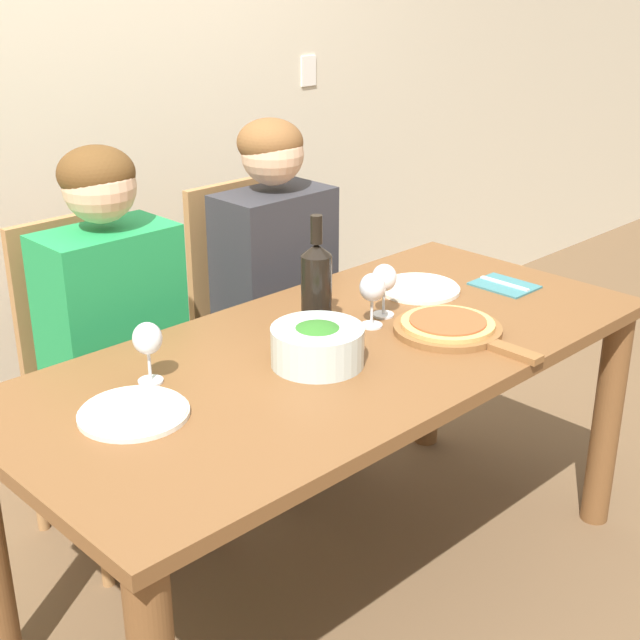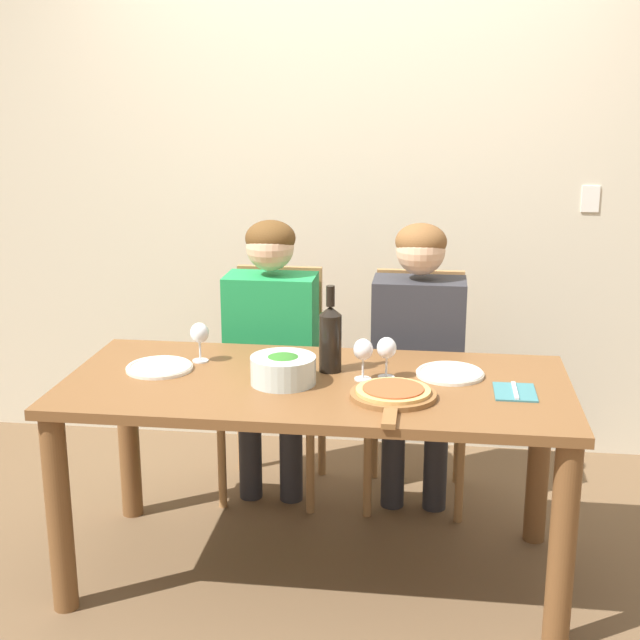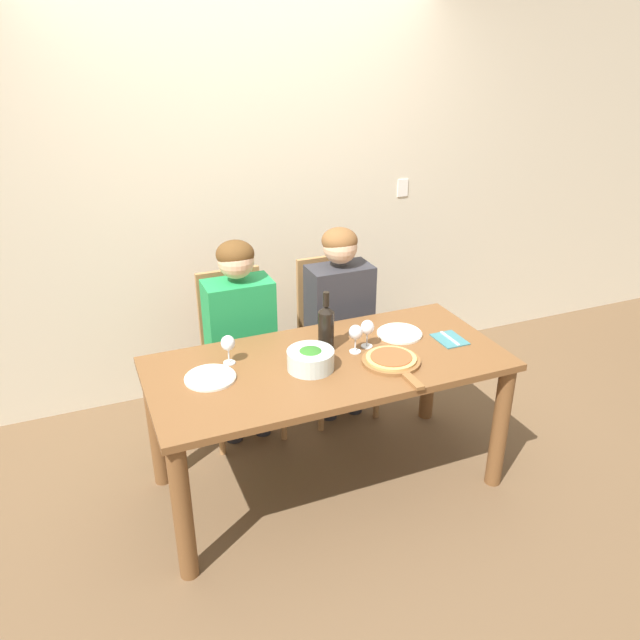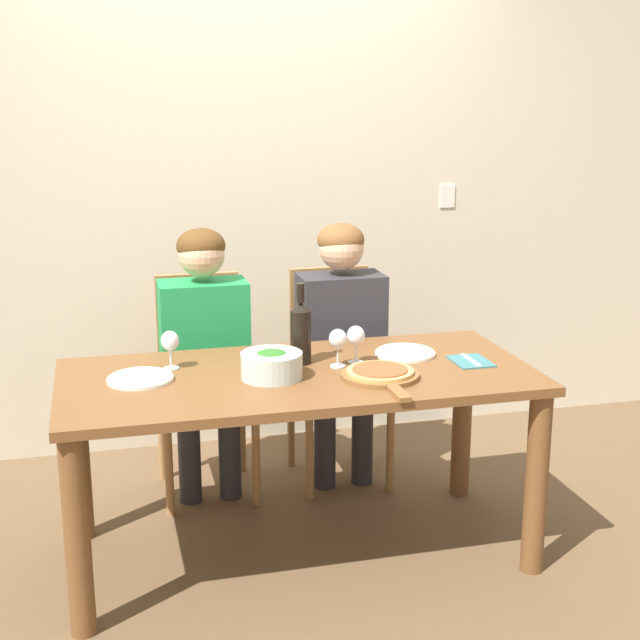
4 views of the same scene
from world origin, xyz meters
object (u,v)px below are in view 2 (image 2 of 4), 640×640
(person_woman, at_px, (271,335))
(broccoli_bowl, at_px, (283,369))
(wine_bottle, at_px, (330,337))
(fork_on_napkin, at_px, (515,392))
(wine_glass_left, at_px, (199,335))
(wine_glass_centre, at_px, (363,352))
(chair_left, at_px, (276,375))
(pizza_on_board, at_px, (393,394))
(person_man, at_px, (418,340))
(dinner_plate_right, at_px, (450,373))
(chair_right, at_px, (417,381))
(wine_glass_right, at_px, (387,350))
(dinner_plate_left, at_px, (160,367))

(person_woman, bearing_deg, broccoli_bowl, -75.64)
(wine_bottle, relative_size, fork_on_napkin, 1.77)
(wine_glass_left, xyz_separation_m, fork_on_napkin, (1.15, -0.20, -0.10))
(wine_glass_centre, distance_m, fork_on_napkin, 0.54)
(person_woman, bearing_deg, chair_left, 90.00)
(pizza_on_board, xyz_separation_m, wine_glass_centre, (-0.12, 0.18, 0.09))
(person_man, height_order, dinner_plate_right, person_man)
(chair_right, relative_size, wine_bottle, 3.08)
(wine_glass_left, bearing_deg, chair_right, 35.21)
(wine_bottle, distance_m, wine_glass_right, 0.22)
(dinner_plate_left, height_order, wine_glass_left, wine_glass_left)
(chair_right, height_order, wine_glass_right, chair_right)
(fork_on_napkin, bearing_deg, wine_bottle, 166.85)
(chair_left, distance_m, broccoli_bowl, 0.84)
(person_woman, distance_m, wine_glass_centre, 0.74)
(wine_glass_right, bearing_deg, wine_glass_centre, -159.96)
(wine_glass_centre, bearing_deg, wine_glass_right, 20.04)
(wine_bottle, height_order, broccoli_bowl, wine_bottle)
(person_man, bearing_deg, wine_glass_left, -150.76)
(wine_bottle, xyz_separation_m, fork_on_napkin, (0.65, -0.15, -0.13))
(person_man, relative_size, pizza_on_board, 2.83)
(wine_bottle, relative_size, wine_glass_centre, 2.11)
(fork_on_napkin, bearing_deg, broccoli_bowl, -179.81)
(dinner_plate_left, distance_m, fork_on_napkin, 1.27)
(wine_bottle, relative_size, pizza_on_board, 0.74)
(wine_glass_right, bearing_deg, person_woman, 133.30)
(dinner_plate_left, distance_m, wine_glass_centre, 0.75)
(wine_bottle, height_order, dinner_plate_right, wine_bottle)
(person_woman, bearing_deg, wine_glass_right, -46.70)
(wine_bottle, height_order, fork_on_napkin, wine_bottle)
(chair_left, xyz_separation_m, person_man, (0.62, -0.12, 0.22))
(dinner_plate_left, height_order, fork_on_napkin, dinner_plate_left)
(broccoli_bowl, relative_size, wine_glass_centre, 1.52)
(dinner_plate_left, bearing_deg, wine_glass_right, 0.94)
(person_man, height_order, wine_glass_right, person_man)
(chair_right, distance_m, person_man, 0.25)
(chair_left, height_order, broccoli_bowl, chair_left)
(dinner_plate_left, xyz_separation_m, dinner_plate_right, (1.05, 0.07, 0.00))
(broccoli_bowl, height_order, wine_glass_centre, wine_glass_centre)
(broccoli_bowl, bearing_deg, fork_on_napkin, 0.19)
(person_woman, relative_size, wine_glass_right, 8.07)
(chair_right, bearing_deg, wine_glass_right, -98.48)
(chair_left, relative_size, broccoli_bowl, 4.27)
(person_man, bearing_deg, person_woman, 180.00)
(chair_right, xyz_separation_m, broccoli_bowl, (-0.45, -0.77, 0.29))
(wine_glass_left, bearing_deg, chair_left, 72.00)
(fork_on_napkin, bearing_deg, chair_left, 141.45)
(chair_left, bearing_deg, dinner_plate_left, -114.20)
(wine_glass_left, bearing_deg, broccoli_bowl, -29.85)
(fork_on_napkin, bearing_deg, wine_glass_centre, 172.59)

